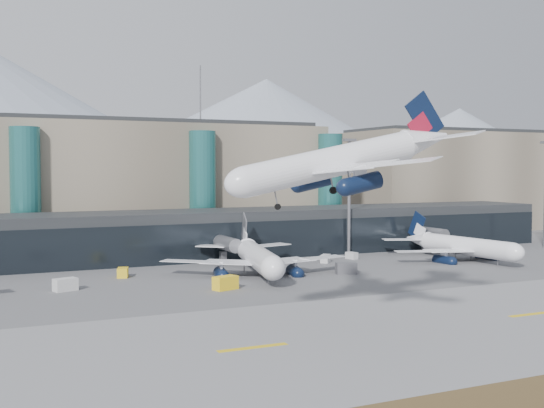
{
  "coord_description": "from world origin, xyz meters",
  "views": [
    {
      "loc": [
        -48.08,
        -80.79,
        19.1
      ],
      "look_at": [
        3.94,
        32.0,
        12.59
      ],
      "focal_mm": 45.0,
      "sensor_mm": 36.0,
      "label": 1
    }
  ],
  "objects": [
    {
      "name": "ground",
      "position": [
        0.0,
        0.0,
        0.0
      ],
      "size": [
        900.0,
        900.0,
        0.0
      ],
      "primitive_type": "plane",
      "color": "#515154",
      "rests_on": "ground"
    },
    {
      "name": "runway_strip",
      "position": [
        0.0,
        -15.0,
        0.02
      ],
      "size": [
        400.0,
        40.0,
        0.04
      ],
      "primitive_type": "cube",
      "color": "slate",
      "rests_on": "ground"
    },
    {
      "name": "runway_markings",
      "position": [
        -0.0,
        -15.0,
        0.05
      ],
      "size": [
        128.0,
        1.0,
        0.02
      ],
      "color": "gold",
      "rests_on": "ground"
    },
    {
      "name": "concourse",
      "position": [
        -0.02,
        57.73,
        4.97
      ],
      "size": [
        170.0,
        27.0,
        10.0
      ],
      "color": "black",
      "rests_on": "ground"
    },
    {
      "name": "terminal_main",
      "position": [
        -25.0,
        90.0,
        15.44
      ],
      "size": [
        130.0,
        30.0,
        31.0
      ],
      "color": "gray",
      "rests_on": "ground"
    },
    {
      "name": "terminal_east",
      "position": [
        95.0,
        90.0,
        15.44
      ],
      "size": [
        70.0,
        30.0,
        31.0
      ],
      "color": "gray",
      "rests_on": "ground"
    },
    {
      "name": "teal_towers",
      "position": [
        -14.99,
        74.01,
        14.01
      ],
      "size": [
        116.4,
        19.4,
        46.0
      ],
      "color": "#246665",
      "rests_on": "ground"
    },
    {
      "name": "mountain_ridge",
      "position": [
        15.97,
        380.0,
        45.74
      ],
      "size": [
        910.0,
        400.0,
        110.0
      ],
      "color": "gray",
      "rests_on": "ground"
    },
    {
      "name": "lightmast_mid",
      "position": [
        30.0,
        48.0,
        14.42
      ],
      "size": [
        3.0,
        1.2,
        25.6
      ],
      "color": "slate",
      "rests_on": "ground"
    },
    {
      "name": "hero_jet",
      "position": [
        -5.9,
        -11.8,
        21.05
      ],
      "size": [
        30.41,
        31.42,
        10.11
      ],
      "rotation": [
        0.0,
        -0.2,
        -0.02
      ],
      "color": "white",
      "rests_on": "ground"
    },
    {
      "name": "jet_parked_mid",
      "position": [
        0.75,
        32.42,
        4.37
      ],
      "size": [
        34.97,
        35.98,
        11.56
      ],
      "rotation": [
        0.0,
        0.0,
        1.34
      ],
      "color": "white",
      "rests_on": "ground"
    },
    {
      "name": "jet_parked_right",
      "position": [
        46.44,
        32.35,
        4.06
      ],
      "size": [
        33.18,
        32.9,
        10.74
      ],
      "rotation": [
        0.0,
        0.0,
        1.67
      ],
      "color": "white",
      "rests_on": "ground"
    },
    {
      "name": "veh_a",
      "position": [
        -33.27,
        28.33,
        0.98
      ],
      "size": [
        3.93,
        2.93,
        1.97
      ],
      "primitive_type": "cube",
      "rotation": [
        0.0,
        0.0,
        0.31
      ],
      "color": "#BDBDBD",
      "rests_on": "ground"
    },
    {
      "name": "veh_b",
      "position": [
        -22.23,
        37.77,
        0.83
      ],
      "size": [
        2.56,
        3.29,
        1.67
      ],
      "primitive_type": "cube",
      "rotation": [
        0.0,
        0.0,
        1.27
      ],
      "color": "yellow",
      "rests_on": "ground"
    },
    {
      "name": "veh_c",
      "position": [
        15.4,
        24.77,
        1.03
      ],
      "size": [
        4.09,
        2.88,
        2.06
      ],
      "primitive_type": "cube",
      "rotation": [
        0.0,
        0.0,
        -0.27
      ],
      "color": "#4B4B50",
      "rests_on": "ground"
    },
    {
      "name": "veh_d",
      "position": [
        19.21,
        39.23,
        0.81
      ],
      "size": [
        3.04,
        3.13,
        1.63
      ],
      "primitive_type": "cube",
      "rotation": [
        0.0,
        0.0,
        0.84
      ],
      "color": "#BDBDBD",
      "rests_on": "ground"
    },
    {
      "name": "veh_g",
      "position": [
        26.98,
        41.8,
        0.72
      ],
      "size": [
        2.03,
        2.75,
        1.44
      ],
      "primitive_type": "cube",
      "rotation": [
        0.0,
        0.0,
        -1.31
      ],
      "color": "#BDBDBD",
      "rests_on": "ground"
    },
    {
      "name": "veh_h",
      "position": [
        -10.2,
        18.89,
        1.07
      ],
      "size": [
        4.29,
        3.12,
        2.13
      ],
      "primitive_type": "cube",
      "rotation": [
        0.0,
        0.0,
        0.31
      ],
      "color": "yellow",
      "rests_on": "ground"
    }
  ]
}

